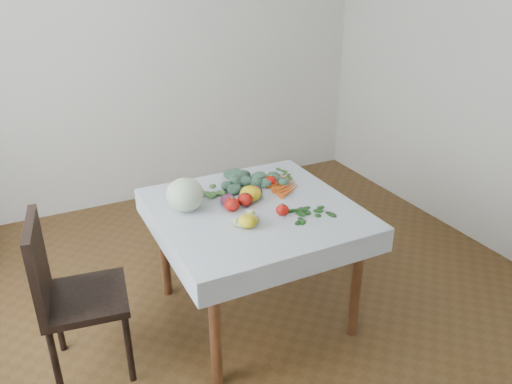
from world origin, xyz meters
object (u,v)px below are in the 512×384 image
at_px(heirloom_back, 251,194).
at_px(cabbage, 185,195).
at_px(chair, 66,288).
at_px(table, 254,223).
at_px(carrot_bunch, 282,183).

bearing_deg(heirloom_back, cabbage, 171.88).
xyz_separation_m(chair, cabbage, (0.71, 0.15, 0.32)).
xyz_separation_m(table, carrot_bunch, (0.30, 0.21, 0.12)).
bearing_deg(heirloom_back, carrot_bunch, 22.65).
bearing_deg(table, cabbage, 158.39).
relative_size(table, chair, 1.07).
relative_size(chair, heirloom_back, 7.14).
xyz_separation_m(cabbage, heirloom_back, (0.39, -0.06, -0.05)).
height_order(table, heirloom_back, heirloom_back).
distance_m(chair, carrot_bunch, 1.41).
bearing_deg(table, heirloom_back, 77.82).
bearing_deg(chair, heirloom_back, 4.79).
bearing_deg(carrot_bunch, cabbage, -174.77).
xyz_separation_m(heirloom_back, carrot_bunch, (0.28, 0.12, -0.03)).
bearing_deg(carrot_bunch, chair, -171.41).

